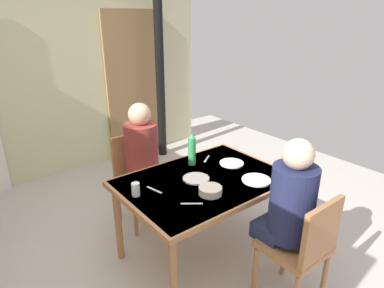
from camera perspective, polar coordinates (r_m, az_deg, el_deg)
The scene contains 18 objects.
ground_plane at distance 2.79m, azimuth -3.65°, elevation -22.14°, with size 6.42×6.42×0.00m, color #BCB6AD.
wall_back at distance 4.35m, azimuth -23.31°, elevation 11.26°, with size 4.18×0.10×2.56m, color beige.
door_wooden at distance 4.71m, azimuth -10.09°, elevation 9.81°, with size 0.80×0.05×2.00m, color olive.
stove_pipe_column at distance 4.57m, azimuth -5.61°, elevation 13.26°, with size 0.12×0.12×2.56m, color black.
dining_table at distance 2.64m, azimuth 2.03°, elevation -7.47°, with size 1.29×0.92×0.72m.
chair_near_diner at distance 2.40m, azimuth 18.68°, elevation -16.41°, with size 0.40×0.40×0.87m.
chair_far_diner at distance 3.23m, azimuth -9.51°, elevation -5.05°, with size 0.40×0.40×0.87m.
person_near_diner at distance 2.30m, azimuth 16.70°, elevation -9.35°, with size 0.30×0.37×0.77m.
person_far_diner at distance 3.01m, azimuth -8.56°, elevation -1.14°, with size 0.30×0.37×0.77m.
water_bottle_green_near at distance 2.80m, azimuth -0.01°, elevation -1.08°, with size 0.07×0.07×0.28m.
serving_bowl_center at distance 2.39m, azimuth 3.18°, elevation -8.05°, with size 0.17×0.17×0.06m, color beige.
dinner_plate_near_left at distance 2.88m, azimuth 6.88°, elevation -3.31°, with size 0.21×0.21×0.01m, color white.
dinner_plate_near_right at distance 2.60m, azimuth 0.71°, elevation -6.00°, with size 0.21×0.21×0.01m, color white.
dinner_plate_far_center at distance 2.62m, azimuth 11.08°, elevation -6.12°, with size 0.23×0.23×0.01m, color white.
drinking_glass_by_near_diner at distance 2.39m, azimuth -9.73°, elevation -7.75°, with size 0.06×0.06×0.10m, color silver.
cutlery_knife_near at distance 2.28m, azimuth -0.05°, elevation -10.29°, with size 0.15×0.02×0.00m, color silver.
cutlery_fork_near at distance 2.96m, azimuth 2.58°, elevation -2.55°, with size 0.15×0.02×0.00m, color silver.
cutlery_knife_far at distance 2.46m, azimuth -6.55°, elevation -7.89°, with size 0.15×0.02×0.00m, color silver.
Camera 1 is at (-1.12, -1.69, 1.93)m, focal length 30.81 mm.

